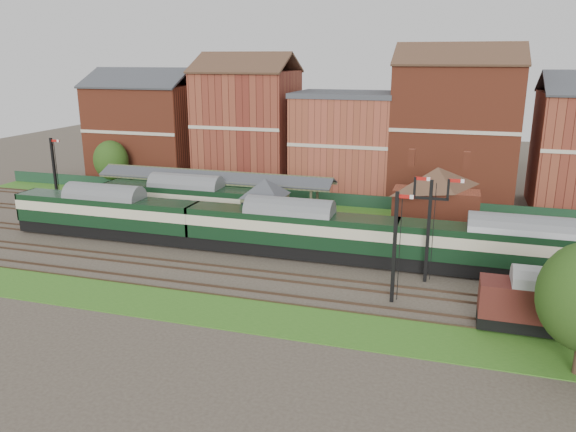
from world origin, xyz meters
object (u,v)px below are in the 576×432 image
(signal_box, at_px, (265,208))
(semaphore_bracket, at_px, (429,224))
(platform_railcar, at_px, (187,200))
(goods_van_a, at_px, (525,303))
(dmu_train, at_px, (290,229))

(signal_box, distance_m, semaphore_bracket, 16.16)
(platform_railcar, height_order, goods_van_a, platform_railcar)
(semaphore_bracket, relative_size, dmu_train, 0.15)
(signal_box, relative_size, goods_van_a, 1.09)
(semaphore_bracket, height_order, platform_railcar, semaphore_bracket)
(semaphore_bracket, relative_size, platform_railcar, 0.45)
(platform_railcar, relative_size, goods_van_a, 3.31)
(dmu_train, distance_m, goods_van_a, 20.21)
(signal_box, relative_size, dmu_train, 0.11)
(signal_box, xyz_separation_m, platform_railcar, (-9.72, 3.25, -0.73))
(signal_box, height_order, semaphore_bracket, semaphore_bracket)
(signal_box, distance_m, dmu_train, 4.71)
(semaphore_bracket, distance_m, dmu_train, 12.17)
(signal_box, xyz_separation_m, semaphore_bracket, (15.04, -5.75, 1.44))
(semaphore_bracket, distance_m, platform_railcar, 26.44)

